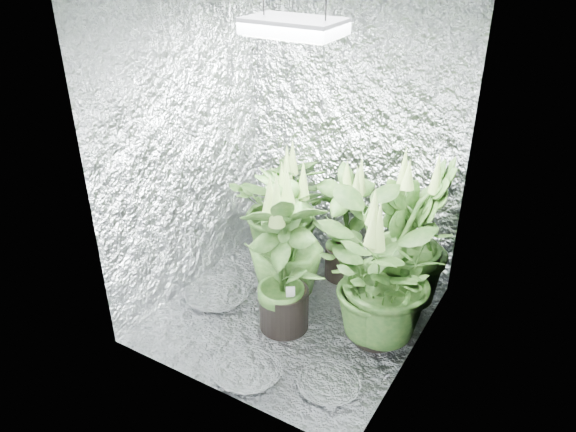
# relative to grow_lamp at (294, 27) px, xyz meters

# --- Properties ---
(ground) EXTENTS (1.60, 1.60, 0.00)m
(ground) POSITION_rel_grow_lamp_xyz_m (0.00, 0.00, -1.83)
(ground) COLOR silver
(ground) RESTS_ON ground
(walls) EXTENTS (1.62, 1.62, 2.00)m
(walls) POSITION_rel_grow_lamp_xyz_m (0.00, 0.00, -0.83)
(walls) COLOR silver
(walls) RESTS_ON ground
(grow_lamp) EXTENTS (0.50, 0.30, 0.22)m
(grow_lamp) POSITION_rel_grow_lamp_xyz_m (0.00, 0.00, 0.00)
(grow_lamp) COLOR gray
(grow_lamp) RESTS_ON ceiling
(plant_a) EXTENTS (0.99, 0.99, 0.93)m
(plant_a) POSITION_rel_grow_lamp_xyz_m (-0.40, 0.57, -1.39)
(plant_a) COLOR black
(plant_a) RESTS_ON ground
(plant_b) EXTENTS (0.61, 0.61, 0.91)m
(plant_b) POSITION_rel_grow_lamp_xyz_m (0.09, 0.57, -1.42)
(plant_b) COLOR black
(plant_b) RESTS_ON ground
(plant_c) EXTENTS (0.67, 0.67, 1.10)m
(plant_c) POSITION_rel_grow_lamp_xyz_m (0.60, 0.49, -1.31)
(plant_c) COLOR black
(plant_c) RESTS_ON ground
(plant_d) EXTENTS (0.68, 0.68, 0.98)m
(plant_d) POSITION_rel_grow_lamp_xyz_m (-0.14, 0.15, -1.38)
(plant_d) COLOR black
(plant_d) RESTS_ON ground
(plant_e) EXTENTS (1.02, 1.02, 0.98)m
(plant_e) POSITION_rel_grow_lamp_xyz_m (0.56, 0.05, -1.37)
(plant_e) COLOR black
(plant_e) RESTS_ON ground
(plant_f) EXTENTS (0.70, 0.70, 1.06)m
(plant_f) POSITION_rel_grow_lamp_xyz_m (0.02, -0.14, -1.35)
(plant_f) COLOR black
(plant_f) RESTS_ON ground
(circulation_fan) EXTENTS (0.16, 0.27, 0.32)m
(circulation_fan) POSITION_rel_grow_lamp_xyz_m (0.62, 0.63, -1.69)
(circulation_fan) COLOR black
(circulation_fan) RESTS_ON ground
(plant_label) EXTENTS (0.06, 0.05, 0.09)m
(plant_label) POSITION_rel_grow_lamp_xyz_m (0.09, -0.17, -1.53)
(plant_label) COLOR white
(plant_label) RESTS_ON plant_f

